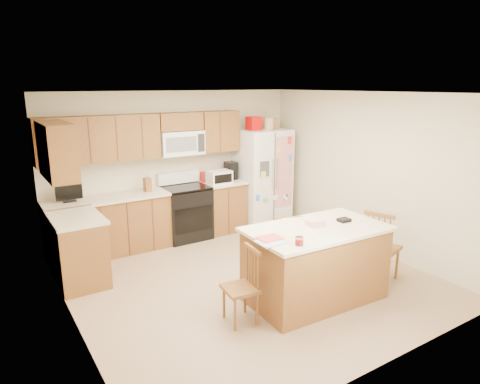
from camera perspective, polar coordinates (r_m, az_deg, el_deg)
ground at (r=6.02m, az=1.00°, el=-11.48°), size 4.50×4.50×0.00m
room_shell at (r=5.54m, az=1.07°, el=2.06°), size 4.60×4.60×2.52m
cabinetry at (r=6.83m, az=-14.32°, el=-0.59°), size 3.36×1.56×2.15m
stove at (r=7.43m, az=-7.28°, el=-2.60°), size 0.76×0.65×1.13m
refrigerator at (r=8.03m, az=2.97°, el=2.08°), size 0.90×0.79×2.04m
island at (r=5.40m, az=10.02°, el=-9.33°), size 1.80×1.06×1.02m
windsor_chair_left at (r=4.87m, az=0.28°, el=-12.62°), size 0.40×0.41×0.87m
windsor_chair_back at (r=5.85m, az=5.79°, el=-7.56°), size 0.50×0.49×0.94m
windsor_chair_right at (r=6.11m, az=18.28°, el=-7.05°), size 0.51×0.52×0.99m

